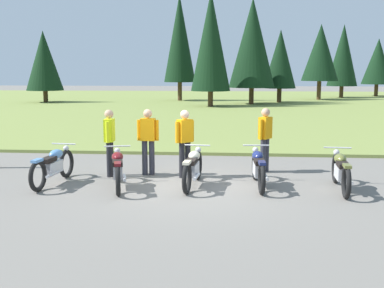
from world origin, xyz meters
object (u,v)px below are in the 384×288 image
rider_checking_bike (148,138)px  rider_with_back_turned (185,139)px  motorcycle_cream (193,167)px  motorcycle_navy (258,168)px  rider_near_row_end (265,136)px  motorcycle_maroon (118,169)px  motorcycle_olive (341,171)px  rider_in_hivis_vest (110,139)px  motorcycle_sky_blue (53,166)px

rider_checking_bike → rider_with_back_turned: 0.97m
motorcycle_cream → rider_checking_bike: bearing=137.9°
motorcycle_navy → rider_near_row_end: bearing=81.1°
motorcycle_maroon → rider_checking_bike: bearing=72.2°
motorcycle_olive → rider_near_row_end: rider_near_row_end is taller
motorcycle_cream → rider_in_hivis_vest: (-2.15, 0.88, 0.51)m
rider_checking_bike → rider_near_row_end: size_ratio=1.00×
motorcycle_cream → rider_with_back_turned: (-0.28, 0.92, 0.51)m
rider_checking_bike → rider_with_back_turned: size_ratio=1.00×
motorcycle_maroon → rider_in_hivis_vest: 1.36m
motorcycle_maroon → rider_with_back_turned: rider_with_back_turned is taller
motorcycle_cream → rider_in_hivis_vest: rider_in_hivis_vest is taller
motorcycle_navy → motorcycle_olive: same height
motorcycle_maroon → motorcycle_navy: bearing=7.1°
motorcycle_maroon → motorcycle_cream: size_ratio=0.98×
motorcycle_navy → rider_near_row_end: 1.68m
motorcycle_sky_blue → motorcycle_maroon: same height
motorcycle_olive → rider_near_row_end: (-1.55, 1.78, 0.51)m
motorcycle_sky_blue → motorcycle_olive: size_ratio=1.00×
rider_near_row_end → rider_with_back_turned: bearing=-158.9°
motorcycle_sky_blue → rider_in_hivis_vest: bearing=40.5°
motorcycle_cream → motorcycle_maroon: bearing=-170.4°
rider_in_hivis_vest → motorcycle_olive: bearing=-10.1°
rider_near_row_end → rider_with_back_turned: size_ratio=1.00×
motorcycle_olive → rider_with_back_turned: (-3.56, 1.01, 0.51)m
motorcycle_navy → rider_with_back_turned: 2.01m
rider_near_row_end → motorcycle_olive: bearing=-49.1°
rider_near_row_end → rider_with_back_turned: same height
motorcycle_sky_blue → rider_near_row_end: size_ratio=1.26×
rider_checking_bike → rider_near_row_end: same height
motorcycle_sky_blue → motorcycle_cream: bearing=1.1°
rider_near_row_end → motorcycle_sky_blue: bearing=-160.6°
motorcycle_navy → rider_checking_bike: size_ratio=1.26×
motorcycle_navy → rider_with_back_turned: size_ratio=1.26×
motorcycle_sky_blue → motorcycle_navy: (4.74, 0.17, 0.00)m
rider_checking_bike → rider_with_back_turned: same height
motorcycle_navy → rider_in_hivis_vest: rider_in_hivis_vest is taller
motorcycle_cream → motorcycle_navy: (1.48, 0.11, 0.00)m
motorcycle_cream → motorcycle_navy: size_ratio=1.00×
motorcycle_navy → rider_checking_bike: 2.93m
motorcycle_olive → rider_with_back_turned: size_ratio=1.26×
motorcycle_maroon → rider_near_row_end: size_ratio=1.24×
motorcycle_sky_blue → rider_in_hivis_vest: 1.54m
motorcycle_sky_blue → rider_checking_bike: size_ratio=1.26×
motorcycle_sky_blue → rider_with_back_turned: bearing=18.2°
motorcycle_cream → rider_in_hivis_vest: size_ratio=1.26×
rider_with_back_turned → rider_near_row_end: bearing=21.1°
motorcycle_maroon → motorcycle_olive: 4.96m
motorcycle_maroon → motorcycle_cream: (1.67, 0.28, 0.00)m
rider_checking_bike → rider_near_row_end: (2.96, 0.58, 0.00)m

